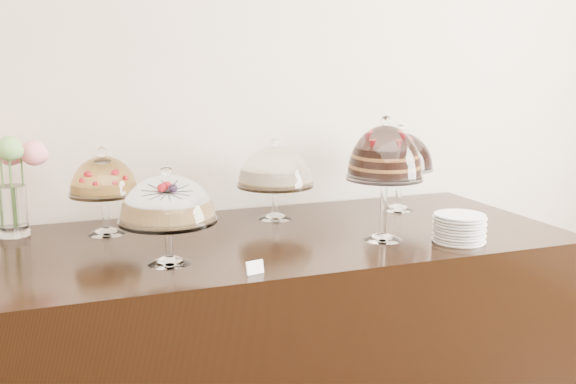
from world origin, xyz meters
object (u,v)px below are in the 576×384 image
object	(u,v)px
cake_stand_dark_choco	(400,154)
cake_stand_fruit_tart	(104,180)
cake_stand_sugar_sponge	(168,203)
flower_vase	(11,174)
cake_stand_cheesecake	(275,170)
display_counter	(284,341)
plate_stack	(459,228)
cake_stand_choco_layer	(385,157)

from	to	relation	value
cake_stand_dark_choco	cake_stand_fruit_tart	bearing A→B (deg)	178.93
cake_stand_sugar_sponge	flower_vase	distance (m)	0.77
cake_stand_cheesecake	flower_vase	distance (m)	1.05
flower_vase	cake_stand_dark_choco	bearing A→B (deg)	-4.58
display_counter	cake_stand_fruit_tart	distance (m)	0.97
cake_stand_sugar_sponge	plate_stack	distance (m)	1.09
display_counter	cake_stand_choco_layer	bearing A→B (deg)	-31.34
cake_stand_choco_layer	cake_stand_fruit_tart	bearing A→B (deg)	155.17
cake_stand_dark_choco	cake_stand_fruit_tart	size ratio (longest dim) A/B	1.14
flower_vase	cake_stand_choco_layer	bearing A→B (deg)	-23.07
flower_vase	plate_stack	xyz separation A→B (m)	(1.57, -0.69, -0.19)
display_counter	cake_stand_fruit_tart	world-z (taller)	cake_stand_fruit_tart
cake_stand_sugar_sponge	flower_vase	size ratio (longest dim) A/B	0.85
cake_stand_fruit_tart	flower_vase	distance (m)	0.35
cake_stand_sugar_sponge	cake_stand_fruit_tart	xyz separation A→B (m)	(-0.17, 0.47, 0.01)
display_counter	flower_vase	xyz separation A→B (m)	(-0.99, 0.36, 0.69)
cake_stand_fruit_tart	flower_vase	size ratio (longest dim) A/B	0.87
display_counter	flower_vase	distance (m)	1.26
cake_stand_cheesecake	cake_stand_fruit_tart	world-z (taller)	cake_stand_cheesecake
cake_stand_sugar_sponge	plate_stack	xyz separation A→B (m)	(1.07, -0.11, -0.15)
cake_stand_choco_layer	cake_stand_cheesecake	world-z (taller)	cake_stand_choco_layer
cake_stand_sugar_sponge	cake_stand_choco_layer	bearing A→B (deg)	1.12
cake_stand_fruit_tart	plate_stack	size ratio (longest dim) A/B	1.78
cake_stand_sugar_sponge	plate_stack	size ratio (longest dim) A/B	1.74
cake_stand_sugar_sponge	cake_stand_cheesecake	bearing A→B (deg)	41.50
display_counter	cake_stand_cheesecake	bearing A→B (deg)	77.82
cake_stand_choco_layer	flower_vase	world-z (taller)	cake_stand_choco_layer
plate_stack	cake_stand_fruit_tart	bearing A→B (deg)	154.77
display_counter	plate_stack	distance (m)	0.84
display_counter	cake_stand_choco_layer	distance (m)	0.86
cake_stand_sugar_sponge	cake_stand_choco_layer	size ratio (longest dim) A/B	0.71
cake_stand_cheesecake	plate_stack	bearing A→B (deg)	-48.38
cake_stand_choco_layer	display_counter	bearing A→B (deg)	148.66
cake_stand_cheesecake	flower_vase	world-z (taller)	flower_vase
display_counter	plate_stack	bearing A→B (deg)	-29.40
display_counter	cake_stand_dark_choco	distance (m)	0.98
cake_stand_choco_layer	cake_stand_fruit_tart	size ratio (longest dim) A/B	1.37
cake_stand_choco_layer	plate_stack	xyz separation A→B (m)	(0.25, -0.13, -0.26)
cake_stand_dark_choco	cake_stand_fruit_tart	xyz separation A→B (m)	(-1.30, 0.02, -0.04)
cake_stand_cheesecake	cake_stand_sugar_sponge	bearing A→B (deg)	-138.50
cake_stand_cheesecake	flower_vase	size ratio (longest dim) A/B	0.89
cake_stand_dark_choco	flower_vase	size ratio (longest dim) A/B	0.99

